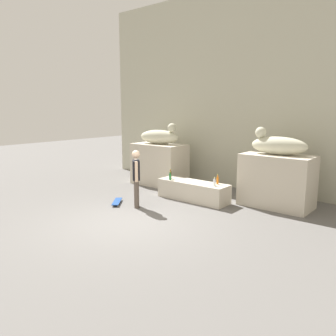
{
  "coord_description": "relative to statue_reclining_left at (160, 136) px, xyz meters",
  "views": [
    {
      "loc": [
        6.0,
        -5.77,
        2.88
      ],
      "look_at": [
        -0.33,
        1.85,
        1.1
      ],
      "focal_mm": 36.37,
      "sensor_mm": 36.0,
      "label": 1
    }
  ],
  "objects": [
    {
      "name": "ground_plane",
      "position": [
        2.23,
        -3.68,
        -1.82
      ],
      "size": [
        40.0,
        40.0,
        0.0
      ],
      "primitive_type": "plane",
      "color": "#605E5B"
    },
    {
      "name": "pedestal_right",
      "position": [
        4.5,
        -0.01,
        -1.05
      ],
      "size": [
        2.0,
        1.11,
        1.53
      ],
      "primitive_type": "cube",
      "color": "beige",
      "rests_on": "ground_plane"
    },
    {
      "name": "bottle_green",
      "position": [
        1.49,
        -1.23,
        -1.12
      ],
      "size": [
        0.07,
        0.07,
        0.27
      ],
      "color": "#1E722D",
      "rests_on": "ledge_block"
    },
    {
      "name": "pedestal_left",
      "position": [
        -0.04,
        -0.01,
        -1.05
      ],
      "size": [
        2.0,
        1.11,
        1.53
      ],
      "primitive_type": "cube",
      "color": "beige",
      "rests_on": "ground_plane"
    },
    {
      "name": "facade_wall",
      "position": [
        2.23,
        1.63,
        1.64
      ],
      "size": [
        11.49,
        0.6,
        6.92
      ],
      "primitive_type": "cube",
      "color": "#B8B7A0",
      "rests_on": "ground_plane"
    },
    {
      "name": "bottle_orange",
      "position": [
        2.99,
        -0.81,
        -1.11
      ],
      "size": [
        0.07,
        0.07,
        0.29
      ],
      "color": "orange",
      "rests_on": "ledge_block"
    },
    {
      "name": "ledge_block",
      "position": [
        2.23,
        -0.99,
        -1.52
      ],
      "size": [
        2.32,
        0.71,
        0.59
      ],
      "primitive_type": "cube",
      "color": "beige",
      "rests_on": "ground_plane"
    },
    {
      "name": "bottle_clear",
      "position": [
        3.05,
        -1.07,
        -1.12
      ],
      "size": [
        0.08,
        0.08,
        0.26
      ],
      "color": "silver",
      "rests_on": "ledge_block"
    },
    {
      "name": "statue_reclining_right",
      "position": [
        4.46,
        -0.01,
        0.0
      ],
      "size": [
        1.63,
        0.65,
        0.78
      ],
      "rotation": [
        0.0,
        0.0,
        3.2
      ],
      "color": "beige",
      "rests_on": "pedestal_right"
    },
    {
      "name": "bottle_brown",
      "position": [
        1.38,
        -1.07,
        -1.1
      ],
      "size": [
        0.07,
        0.07,
        0.31
      ],
      "color": "#593314",
      "rests_on": "ledge_block"
    },
    {
      "name": "skater",
      "position": [
        1.4,
        -2.66,
        -0.89
      ],
      "size": [
        0.42,
        0.39,
        1.67
      ],
      "rotation": [
        0.0,
        0.0,
        2.4
      ],
      "color": "brown",
      "rests_on": "ground_plane"
    },
    {
      "name": "statue_reclining_left",
      "position": [
        0.0,
        0.0,
        0.0
      ],
      "size": [
        1.66,
        0.79,
        0.78
      ],
      "rotation": [
        0.0,
        0.0,
        0.15
      ],
      "color": "beige",
      "rests_on": "pedestal_left"
    },
    {
      "name": "skateboard",
      "position": [
        0.7,
        -2.79,
        -1.75
      ],
      "size": [
        0.66,
        0.75,
        0.08
      ],
      "rotation": [
        0.0,
        0.0,
        2.25
      ],
      "color": "navy",
      "rests_on": "ground_plane"
    }
  ]
}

